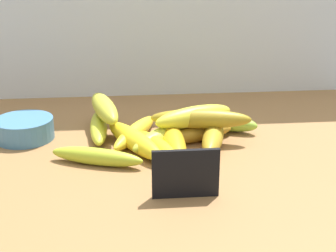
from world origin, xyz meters
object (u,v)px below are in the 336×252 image
at_px(fruit_bowl, 24,129).
at_px(banana_0, 196,134).
at_px(banana_12, 194,116).
at_px(banana_10, 201,119).
at_px(banana_1, 99,127).
at_px(banana_5, 221,121).
at_px(banana_4, 135,132).
at_px(banana_6, 174,142).
at_px(banana_11, 104,108).
at_px(banana_9, 160,150).
at_px(banana_3, 97,157).
at_px(banana_2, 213,137).
at_px(banana_8, 134,140).
at_px(banana_7, 167,135).
at_px(chalkboard_sign, 186,175).

xyz_separation_m(fruit_bowl, banana_0, (0.36, -0.05, -0.01)).
bearing_deg(banana_0, banana_12, 120.02).
bearing_deg(banana_10, banana_1, 163.67).
distance_m(banana_0, banana_5, 0.09).
relative_size(banana_4, banana_6, 0.97).
xyz_separation_m(banana_5, banana_12, (-0.07, -0.06, 0.03)).
relative_size(banana_4, banana_11, 1.04).
bearing_deg(banana_9, banana_6, 46.13).
bearing_deg(banana_4, banana_3, -123.45).
xyz_separation_m(banana_2, banana_8, (-0.16, -0.00, 0.00)).
xyz_separation_m(banana_0, banana_4, (-0.13, 0.02, 0.00)).
distance_m(banana_0, banana_12, 0.04).
distance_m(banana_2, banana_11, 0.24).
distance_m(banana_4, banana_7, 0.07).
xyz_separation_m(banana_6, banana_7, (-0.01, 0.04, -0.00)).
bearing_deg(banana_6, banana_3, -163.12).
height_order(banana_1, banana_10, banana_10).
height_order(fruit_bowl, banana_7, fruit_bowl).
bearing_deg(banana_9, banana_11, 126.51).
relative_size(chalkboard_sign, banana_7, 0.53).
bearing_deg(banana_9, fruit_bowl, 155.16).
distance_m(banana_7, banana_11, 0.15).
relative_size(banana_6, banana_12, 1.10).
bearing_deg(chalkboard_sign, banana_1, 117.79).
bearing_deg(banana_6, banana_9, -133.87).
distance_m(banana_9, banana_11, 0.19).
distance_m(fruit_bowl, banana_11, 0.17).
bearing_deg(banana_7, banana_0, 7.74).
bearing_deg(banana_4, banana_9, -65.18).
relative_size(banana_8, banana_10, 1.02).
relative_size(banana_7, banana_12, 1.15).
height_order(banana_3, banana_7, banana_7).
distance_m(banana_9, banana_12, 0.12).
relative_size(banana_10, banana_11, 1.13).
height_order(banana_6, banana_9, banana_6).
height_order(fruit_bowl, banana_1, fruit_bowl).
xyz_separation_m(banana_4, banana_8, (-0.00, -0.05, 0.00)).
bearing_deg(banana_7, banana_1, 155.91).
bearing_deg(banana_4, banana_11, 142.60).
xyz_separation_m(banana_4, banana_5, (0.19, 0.04, 0.00)).
bearing_deg(banana_7, banana_2, -13.31).
relative_size(fruit_bowl, banana_7, 0.59).
distance_m(banana_0, banana_10, 0.04).
distance_m(banana_1, banana_8, 0.11).
bearing_deg(banana_8, banana_5, 25.57).
bearing_deg(banana_6, banana_7, 102.30).
distance_m(chalkboard_sign, banana_4, 0.26).
bearing_deg(banana_12, fruit_bowl, 172.80).
bearing_deg(banana_2, banana_6, -167.67).
bearing_deg(banana_3, banana_10, 22.41).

